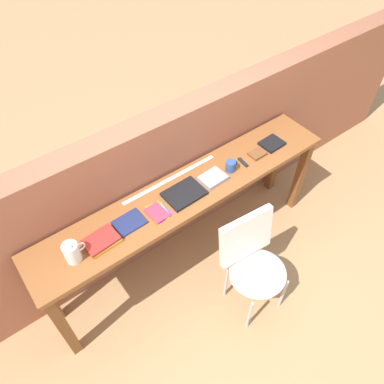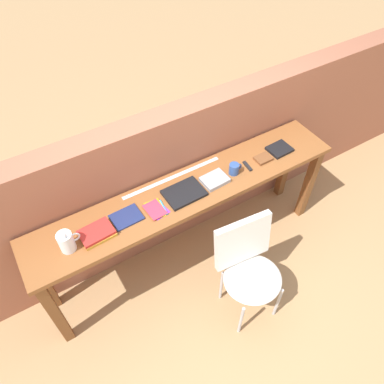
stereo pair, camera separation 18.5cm
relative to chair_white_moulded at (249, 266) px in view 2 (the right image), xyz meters
name	(u,v)px [view 2 (the right image)]	position (x,y,z in m)	size (l,w,h in m)	color
ground_plane	(207,279)	(-0.15, 0.31, -0.53)	(40.00, 40.00, 0.00)	tan
brick_wall_back	(168,180)	(-0.15, 0.95, 0.15)	(6.00, 0.20, 1.35)	#9E5B42
sideboard	(189,202)	(-0.15, 0.61, 0.21)	(2.50, 0.44, 0.88)	brown
chair_white_moulded	(249,266)	(0.00, 0.00, 0.00)	(0.48, 0.49, 0.89)	silver
pitcher_white	(67,242)	(-1.08, 0.57, 0.43)	(0.14, 0.10, 0.18)	white
book_stack_leftmost	(97,233)	(-0.88, 0.57, 0.38)	(0.23, 0.17, 0.04)	gold
magazine_cycling	(126,217)	(-0.66, 0.61, 0.36)	(0.21, 0.16, 0.01)	navy
pamphlet_pile_colourful	(156,209)	(-0.45, 0.56, 0.36)	(0.15, 0.18, 0.01)	purple
book_open_centre	(184,193)	(-0.20, 0.59, 0.37)	(0.29, 0.21, 0.02)	black
book_grey_hardcover	(215,180)	(0.06, 0.58, 0.37)	(0.19, 0.15, 0.03)	#9E9EA3
mug	(234,169)	(0.24, 0.57, 0.40)	(0.11, 0.08, 0.09)	#2D4C8C
multitool_folded	(247,166)	(0.37, 0.57, 0.36)	(0.02, 0.11, 0.02)	black
leather_journal_brown	(263,159)	(0.52, 0.57, 0.37)	(0.13, 0.10, 0.02)	brown
book_repair_rightmost	(279,149)	(0.71, 0.59, 0.37)	(0.18, 0.16, 0.02)	black
ruler_metal_back_edge	(172,177)	(-0.19, 0.78, 0.35)	(0.83, 0.03, 0.00)	silver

